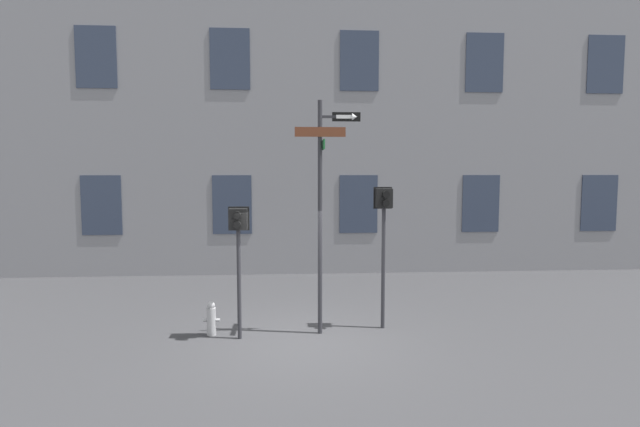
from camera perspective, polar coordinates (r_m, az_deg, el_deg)
The scene contains 6 objects.
ground_plane at distance 9.95m, azimuth -2.06°, elevation -14.43°, with size 60.00×60.00×0.00m, color #38383A.
building_facade at distance 16.44m, azimuth -2.87°, elevation 16.90°, with size 24.00×0.63×13.44m.
street_sign_pole at distance 9.91m, azimuth 0.34°, elevation 1.89°, with size 1.30×0.78×4.67m.
pedestrian_signal_left at distance 9.77m, azimuth -9.32°, elevation -2.37°, with size 0.41×0.40×2.60m.
pedestrian_signal_right at distance 10.37m, azimuth 7.30°, elevation -0.53°, with size 0.38×0.40×2.96m.
fire_hydrant at distance 10.44m, azimuth -12.32°, elevation -11.69°, with size 0.34×0.18×0.69m.
Camera 1 is at (-0.28, -9.39, 3.29)m, focal length 28.00 mm.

